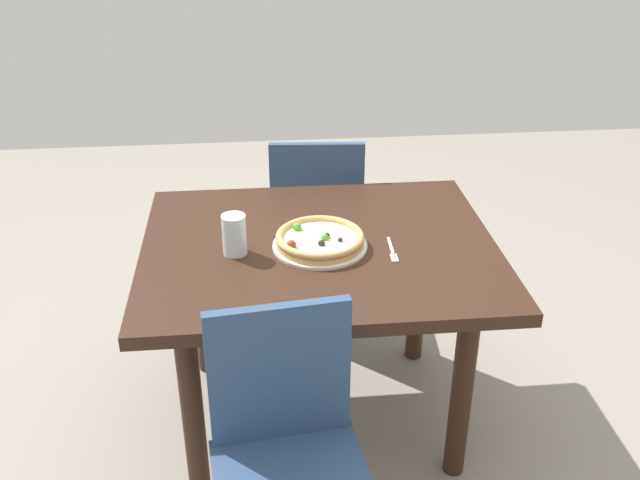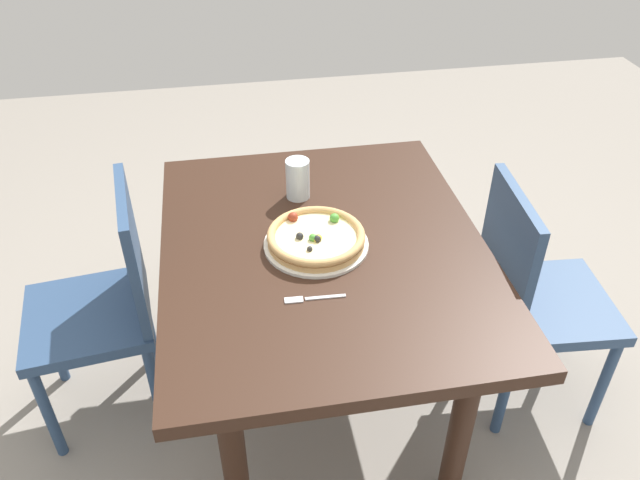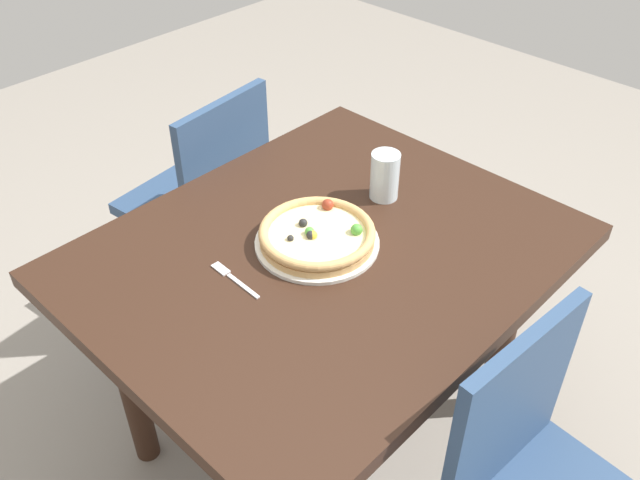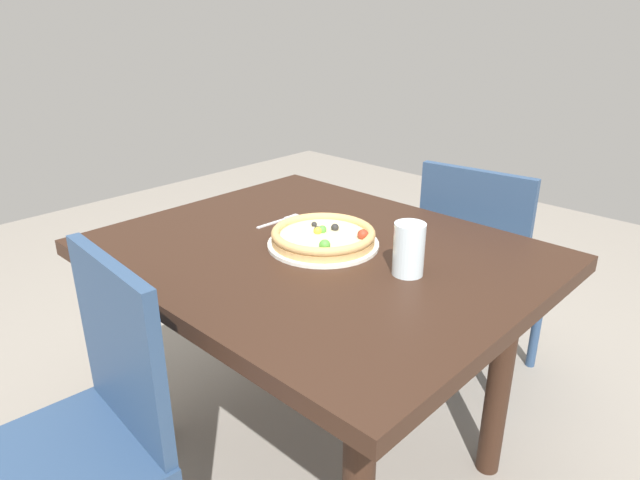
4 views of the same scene
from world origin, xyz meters
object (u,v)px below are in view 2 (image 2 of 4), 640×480
dining_table (324,271)px  plate (316,245)px  fork (310,299)px  pizza (316,238)px  chair_near (533,294)px  drinking_glass (298,179)px  chair_far (106,302)px

dining_table → plate: 0.11m
plate → fork: plate is taller
dining_table → pizza: pizza is taller
chair_near → drinking_glass: bearing=-110.0°
pizza → chair_far: bearing=77.5°
fork → chair_near: bearing=-164.9°
fork → pizza: bearing=-101.5°
chair_near → drinking_glass: 0.86m
fork → drinking_glass: bearing=-92.5°
dining_table → drinking_glass: 0.32m
plate → drinking_glass: size_ratio=2.32×
drinking_glass → dining_table: bearing=-172.5°
dining_table → chair_near: chair_near is taller
chair_far → fork: bearing=-128.5°
chair_far → fork: size_ratio=5.24×
pizza → drinking_glass: (0.28, 0.01, 0.04)m
plate → pizza: pizza is taller
plate → fork: size_ratio=1.88×
chair_far → fork: chair_far is taller
chair_far → drinking_glass: bearing=-85.7°
chair_near → drinking_glass: size_ratio=6.47×
dining_table → fork: fork is taller
plate → chair_near: bearing=-94.2°
dining_table → chair_far: size_ratio=1.35×
dining_table → chair_far: (0.15, 0.69, -0.15)m
dining_table → chair_far: bearing=78.0°
plate → drinking_glass: 0.29m
pizza → fork: bearing=166.1°
pizza → fork: size_ratio=1.75×
pizza → drinking_glass: drinking_glass is taller
pizza → fork: pizza is taller
dining_table → drinking_glass: bearing=7.5°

